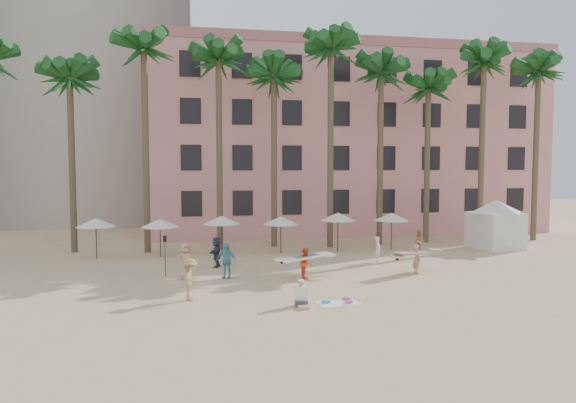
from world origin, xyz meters
The scene contains 11 objects.
ground centered at (0.00, 0.00, 0.00)m, with size 120.00×120.00×0.00m, color #D1B789.
pink_hotel centered at (7.00, 26.00, 8.00)m, with size 35.00×14.00×16.00m, color pink.
palm_row centered at (0.51, 15.00, 12.97)m, with size 44.40×5.40×16.30m.
umbrella_row centered at (-3.00, 12.50, 2.33)m, with size 22.50×2.70×2.73m.
cabana centered at (14.61, 11.77, 2.07)m, with size 5.14×5.14×3.50m.
beach_towel centered at (-0.61, -0.56, 0.03)m, with size 1.96×1.34×0.14m.
carrier_yellow centered at (5.33, 4.65, 0.95)m, with size 3.31×2.29×1.63m.
carrier_white centered at (-0.98, 4.54, 0.89)m, with size 2.99×1.62×1.63m.
beachgoers centered at (-3.96, 5.87, 0.91)m, with size 16.58×10.78×1.91m.
paddle centered at (-8.35, 6.25, 1.41)m, with size 0.18×0.04×2.23m.
seated_man centered at (-2.32, -0.79, 0.39)m, with size 0.49×0.86×1.12m.
Camera 1 is at (-6.70, -21.76, 5.97)m, focal length 32.00 mm.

